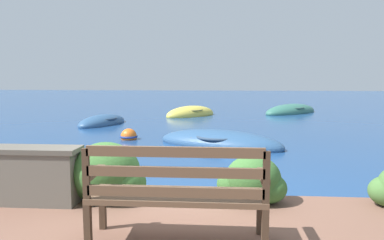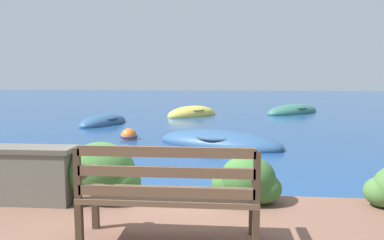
% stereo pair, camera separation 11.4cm
% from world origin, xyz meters
% --- Properties ---
extents(ground_plane, '(80.00, 80.00, 0.00)m').
position_xyz_m(ground_plane, '(0.00, 0.00, 0.00)').
color(ground_plane, navy).
extents(park_bench, '(1.62, 0.48, 0.93)m').
position_xyz_m(park_bench, '(0.16, -1.45, 0.71)').
color(park_bench, '#433123').
rests_on(park_bench, patio_terrace).
extents(stone_wall, '(1.63, 0.39, 0.69)m').
position_xyz_m(stone_wall, '(-1.92, -0.52, 0.57)').
color(stone_wall, '#666056').
rests_on(stone_wall, patio_terrace).
extents(hedge_clump_left, '(1.06, 0.76, 0.72)m').
position_xyz_m(hedge_clump_left, '(-0.86, -0.32, 0.53)').
color(hedge_clump_left, '#38662D').
rests_on(hedge_clump_left, patio_terrace).
extents(hedge_clump_centre, '(0.84, 0.61, 0.57)m').
position_xyz_m(hedge_clump_centre, '(0.94, -0.26, 0.47)').
color(hedge_clump_centre, '#38662D').
rests_on(hedge_clump_centre, patio_terrace).
extents(rowboat_nearest, '(3.55, 2.51, 0.68)m').
position_xyz_m(rowboat_nearest, '(0.53, 4.59, 0.06)').
color(rowboat_nearest, '#2D517A').
rests_on(rowboat_nearest, ground_plane).
extents(rowboat_mid, '(1.70, 2.62, 0.62)m').
position_xyz_m(rowboat_mid, '(-3.70, 8.38, 0.06)').
color(rowboat_mid, '#2D517A').
rests_on(rowboat_mid, ground_plane).
extents(rowboat_far, '(2.55, 2.60, 0.77)m').
position_xyz_m(rowboat_far, '(-0.75, 11.46, 0.07)').
color(rowboat_far, '#DBC64C').
rests_on(rowboat_far, ground_plane).
extents(rowboat_outer, '(3.26, 3.22, 0.75)m').
position_xyz_m(rowboat_outer, '(3.85, 13.06, 0.06)').
color(rowboat_outer, '#336B5B').
rests_on(rowboat_outer, ground_plane).
extents(mooring_buoy, '(0.49, 0.49, 0.45)m').
position_xyz_m(mooring_buoy, '(-1.97, 5.31, 0.08)').
color(mooring_buoy, orange).
rests_on(mooring_buoy, ground_plane).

